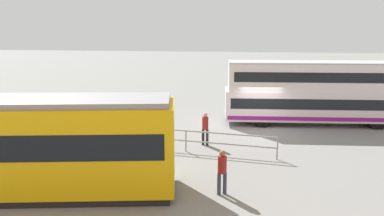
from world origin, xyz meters
name	(u,v)px	position (x,y,z in m)	size (l,w,h in m)	color
ground_plane	(260,131)	(0.00, 0.00, 0.00)	(160.00, 160.00, 0.00)	gray
double_decker_bus	(319,93)	(-3.64, -2.30, 2.02)	(11.93, 3.53, 3.95)	silver
pedestrian_near_railing	(205,126)	(2.91, 3.33, 1.00)	(0.36, 0.36, 1.73)	black
pedestrian_crossing	(222,169)	(1.60, 9.28, 0.97)	(0.42, 0.42, 1.69)	#33384C
pedestrian_railing	(186,137)	(3.72, 4.52, 0.75)	(8.79, 1.20, 1.08)	gray
info_sign	(86,112)	(9.02, 4.07, 1.72)	(0.90, 0.13, 2.56)	slate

